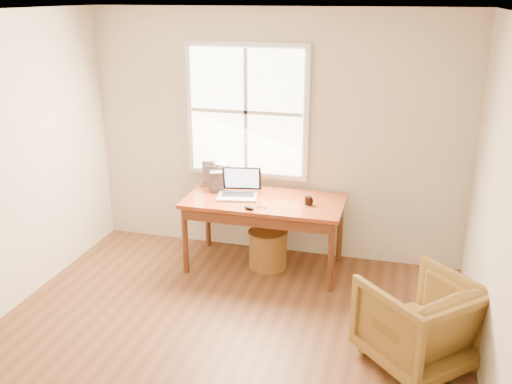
% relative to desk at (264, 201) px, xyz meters
% --- Properties ---
extents(room_shell, '(4.04, 4.54, 2.64)m').
position_rel_desk_xyz_m(room_shell, '(-0.02, -1.64, 0.59)').
color(room_shell, brown).
rests_on(room_shell, ground).
extents(desk, '(1.60, 0.80, 0.04)m').
position_rel_desk_xyz_m(desk, '(0.00, 0.00, 0.00)').
color(desk, brown).
rests_on(desk, room_shell).
extents(armchair, '(1.08, 1.08, 0.71)m').
position_rel_desk_xyz_m(armchair, '(1.55, -1.28, -0.38)').
color(armchair, brown).
rests_on(armchair, room_shell).
extents(wicker_stool, '(0.47, 0.47, 0.39)m').
position_rel_desk_xyz_m(wicker_stool, '(0.04, 0.00, -0.53)').
color(wicker_stool, brown).
rests_on(wicker_stool, room_shell).
extents(laptop, '(0.43, 0.45, 0.28)m').
position_rel_desk_xyz_m(laptop, '(-0.28, -0.03, 0.16)').
color(laptop, '#ACAFB3').
rests_on(laptop, desk).
extents(mouse, '(0.13, 0.10, 0.04)m').
position_rel_desk_xyz_m(mouse, '(-0.07, -0.32, 0.04)').
color(mouse, black).
rests_on(mouse, desk).
extents(coffee_mug, '(0.09, 0.09, 0.08)m').
position_rel_desk_xyz_m(coffee_mug, '(0.46, -0.04, 0.06)').
color(coffee_mug, black).
rests_on(coffee_mug, desk).
extents(cd_stack_a, '(0.15, 0.14, 0.25)m').
position_rel_desk_xyz_m(cd_stack_a, '(-0.53, 0.30, 0.14)').
color(cd_stack_a, silver).
rests_on(cd_stack_a, desk).
extents(cd_stack_b, '(0.16, 0.15, 0.21)m').
position_rel_desk_xyz_m(cd_stack_b, '(-0.55, 0.12, 0.12)').
color(cd_stack_b, '#26262B').
rests_on(cd_stack_b, desk).
extents(cd_stack_c, '(0.15, 0.14, 0.29)m').
position_rel_desk_xyz_m(cd_stack_c, '(-0.68, 0.25, 0.17)').
color(cd_stack_c, gray).
rests_on(cd_stack_c, desk).
extents(cd_stack_d, '(0.15, 0.14, 0.18)m').
position_rel_desk_xyz_m(cd_stack_d, '(-0.34, 0.36, 0.11)').
color(cd_stack_d, silver).
rests_on(cd_stack_d, desk).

